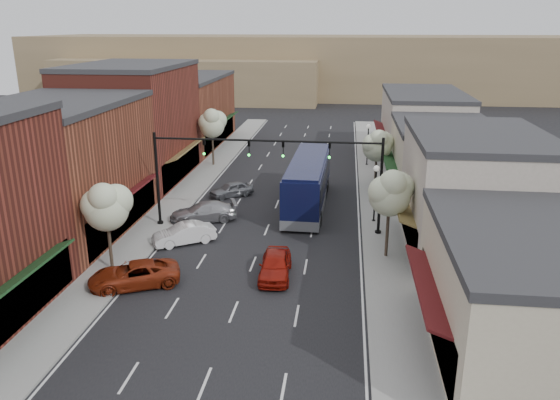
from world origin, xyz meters
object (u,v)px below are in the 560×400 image
(lamp_post_far, at_px, (368,138))
(tree_right_near, at_px, (391,192))
(parked_car_d, at_px, (231,189))
(tree_right_far, at_px, (378,145))
(red_hatchback, at_px, (275,265))
(parked_car_c, at_px, (203,212))
(parked_car_b, at_px, (184,234))
(tree_left_far, at_px, (212,123))
(coach_bus, at_px, (308,182))
(lamp_post_near, at_px, (376,184))
(signal_mast_right, at_px, (347,171))
(tree_left_near, at_px, (106,205))
(signal_mast_left, at_px, (188,166))
(parked_car_a, at_px, (134,275))

(lamp_post_far, bearing_deg, tree_right_near, -88.70)
(parked_car_d, bearing_deg, tree_right_far, 71.68)
(red_hatchback, relative_size, parked_car_c, 0.88)
(lamp_post_far, xyz_separation_m, parked_car_b, (-13.01, -23.22, -2.31))
(tree_left_far, height_order, coach_bus, tree_left_far)
(tree_right_near, height_order, tree_left_far, tree_left_far)
(lamp_post_near, height_order, red_hatchback, lamp_post_near)
(lamp_post_near, distance_m, red_hatchback, 12.05)
(signal_mast_right, distance_m, tree_left_near, 16.05)
(tree_right_far, bearing_deg, tree_right_near, -90.00)
(signal_mast_right, height_order, tree_right_far, signal_mast_right)
(signal_mast_left, xyz_separation_m, tree_left_far, (-2.63, 17.95, -0.02))
(parked_car_b, bearing_deg, signal_mast_right, 74.68)
(parked_car_d, bearing_deg, red_hatchback, -16.43)
(signal_mast_left, relative_size, lamp_post_far, 1.85)
(signal_mast_left, height_order, red_hatchback, signal_mast_left)
(tree_left_near, relative_size, lamp_post_near, 1.28)
(coach_bus, bearing_deg, red_hatchback, -92.77)
(tree_left_near, distance_m, lamp_post_near, 19.25)
(tree_right_far, relative_size, tree_left_near, 0.95)
(signal_mast_left, height_order, tree_left_near, signal_mast_left)
(tree_left_far, bearing_deg, tree_left_near, -90.00)
(tree_right_near, relative_size, tree_right_far, 1.10)
(tree_left_near, relative_size, parked_car_c, 1.13)
(lamp_post_near, bearing_deg, parked_car_b, -156.25)
(tree_right_far, distance_m, parked_car_c, 17.41)
(signal_mast_left, xyz_separation_m, parked_car_c, (0.60, 1.28, -3.89))
(lamp_post_far, xyz_separation_m, red_hatchback, (-6.18, -27.60, -2.25))
(tree_left_far, xyz_separation_m, lamp_post_near, (16.05, -15.44, -1.60))
(signal_mast_left, distance_m, lamp_post_near, 13.75)
(tree_left_far, bearing_deg, tree_right_near, -52.96)
(red_hatchback, xyz_separation_m, parked_car_c, (-6.64, 8.87, -0.03))
(lamp_post_near, xyz_separation_m, parked_car_d, (-12.00, 5.11, -2.35))
(red_hatchback, bearing_deg, lamp_post_near, 55.89)
(coach_bus, height_order, parked_car_d, coach_bus)
(coach_bus, bearing_deg, parked_car_c, -147.77)
(red_hatchback, distance_m, parked_car_a, 8.11)
(tree_right_near, bearing_deg, coach_bus, 120.32)
(signal_mast_left, bearing_deg, signal_mast_right, 0.00)
(tree_left_far, height_order, parked_car_a, tree_left_far)
(coach_bus, distance_m, red_hatchback, 13.52)
(coach_bus, bearing_deg, signal_mast_right, -61.09)
(tree_left_near, relative_size, tree_left_far, 0.93)
(red_hatchback, distance_m, parked_car_b, 8.11)
(coach_bus, relative_size, red_hatchback, 2.93)
(tree_left_near, distance_m, red_hatchback, 10.47)
(parked_car_a, xyz_separation_m, parked_car_b, (0.99, 6.54, -0.01))
(parked_car_b, bearing_deg, lamp_post_far, 118.87)
(signal_mast_right, relative_size, signal_mast_left, 1.00)
(tree_right_near, xyz_separation_m, parked_car_a, (-14.55, -5.71, -3.74))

